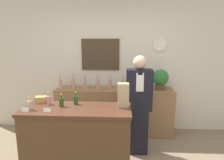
% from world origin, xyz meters
% --- Properties ---
extents(back_wall, '(5.20, 0.09, 2.70)m').
position_xyz_m(back_wall, '(-0.00, 2.00, 1.35)').
color(back_wall, beige).
rests_on(back_wall, ground_plane).
extents(back_shelf, '(2.26, 0.43, 0.91)m').
position_xyz_m(back_shelf, '(0.08, 1.72, 0.45)').
color(back_shelf, '#8E6642').
rests_on(back_shelf, ground_plane).
extents(display_counter, '(1.43, 0.57, 0.97)m').
position_xyz_m(display_counter, '(-0.35, 0.45, 0.48)').
color(display_counter, '#4C331E').
rests_on(display_counter, ground_plane).
extents(shopkeeper, '(0.41, 0.26, 1.61)m').
position_xyz_m(shopkeeper, '(0.51, 1.06, 0.80)').
color(shopkeeper, black).
rests_on(shopkeeper, ground_plane).
extents(potted_plant, '(0.30, 0.30, 0.39)m').
position_xyz_m(potted_plant, '(0.96, 1.72, 1.13)').
color(potted_plant, '#4C3D2D').
rests_on(potted_plant, back_shelf).
extents(paper_bag, '(0.15, 0.12, 0.32)m').
position_xyz_m(paper_bag, '(0.26, 0.53, 1.13)').
color(paper_bag, tan).
rests_on(paper_bag, display_counter).
extents(price_card_left, '(0.09, 0.02, 0.06)m').
position_xyz_m(price_card_left, '(-0.96, 0.27, 0.99)').
color(price_card_left, white).
rests_on(price_card_left, display_counter).
extents(price_card_right, '(0.09, 0.02, 0.06)m').
position_xyz_m(price_card_right, '(-0.68, 0.27, 0.99)').
color(price_card_right, white).
rests_on(price_card_right, display_counter).
extents(gift_box, '(0.16, 0.12, 0.09)m').
position_xyz_m(gift_box, '(-0.91, 0.65, 1.01)').
color(gift_box, tan).
rests_on(gift_box, display_counter).
extents(counter_bottle_0, '(0.06, 0.06, 0.17)m').
position_xyz_m(counter_bottle_0, '(-0.93, 0.35, 1.03)').
color(counter_bottle_0, tan).
rests_on(counter_bottle_0, display_counter).
extents(counter_bottle_1, '(0.06, 0.06, 0.17)m').
position_xyz_m(counter_bottle_1, '(-0.77, 0.57, 1.03)').
color(counter_bottle_1, tan).
rests_on(counter_bottle_1, display_counter).
extents(counter_bottle_2, '(0.06, 0.06, 0.17)m').
position_xyz_m(counter_bottle_2, '(-0.57, 0.50, 1.03)').
color(counter_bottle_2, '#30491A').
rests_on(counter_bottle_2, display_counter).
extents(counter_bottle_3, '(0.06, 0.06, 0.17)m').
position_xyz_m(counter_bottle_3, '(-0.40, 0.60, 1.03)').
color(counter_bottle_3, '#275026').
rests_on(counter_bottle_3, display_counter).
extents(shelf_bottle_0, '(0.07, 0.07, 0.27)m').
position_xyz_m(shelf_bottle_0, '(-0.96, 1.70, 1.01)').
color(shelf_bottle_0, tan).
rests_on(shelf_bottle_0, back_shelf).
extents(shelf_bottle_1, '(0.07, 0.07, 0.27)m').
position_xyz_m(shelf_bottle_1, '(-0.72, 1.74, 1.01)').
color(shelf_bottle_1, tan).
rests_on(shelf_bottle_1, back_shelf).
extents(shelf_bottle_2, '(0.07, 0.07, 0.27)m').
position_xyz_m(shelf_bottle_2, '(-0.48, 1.71, 1.01)').
color(shelf_bottle_2, tan).
rests_on(shelf_bottle_2, back_shelf).
extents(shelf_bottle_3, '(0.07, 0.07, 0.27)m').
position_xyz_m(shelf_bottle_3, '(-0.24, 1.72, 1.01)').
color(shelf_bottle_3, tan).
rests_on(shelf_bottle_3, back_shelf).
extents(shelf_bottle_4, '(0.07, 0.07, 0.27)m').
position_xyz_m(shelf_bottle_4, '(0.01, 1.71, 1.01)').
color(shelf_bottle_4, tan).
rests_on(shelf_bottle_4, back_shelf).
extents(shelf_bottle_5, '(0.07, 0.07, 0.27)m').
position_xyz_m(shelf_bottle_5, '(0.25, 1.74, 1.01)').
color(shelf_bottle_5, tan).
rests_on(shelf_bottle_5, back_shelf).
extents(shelf_bottle_6, '(0.07, 0.07, 0.27)m').
position_xyz_m(shelf_bottle_6, '(0.49, 1.73, 1.01)').
color(shelf_bottle_6, tan).
rests_on(shelf_bottle_6, back_shelf).
extents(shelf_bottle_7, '(0.07, 0.07, 0.27)m').
position_xyz_m(shelf_bottle_7, '(0.74, 1.73, 1.01)').
color(shelf_bottle_7, tan).
rests_on(shelf_bottle_7, back_shelf).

